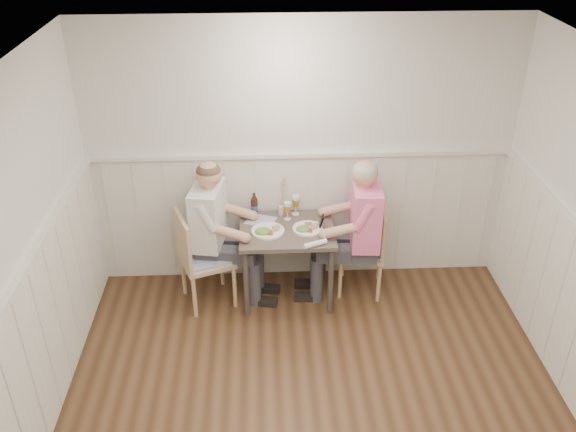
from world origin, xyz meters
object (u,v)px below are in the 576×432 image
object	(u,v)px
beer_bottle	(254,206)
grass_vase	(281,196)
dining_table	(287,238)
man_in_pink	(359,241)
chair_right	(368,247)
diner_cream	(215,242)
chair_left	(200,256)

from	to	relation	value
beer_bottle	grass_vase	world-z (taller)	grass_vase
dining_table	man_in_pink	xyz separation A→B (m)	(0.67, -0.03, -0.04)
chair_right	grass_vase	bearing A→B (deg)	165.56
grass_vase	beer_bottle	bearing A→B (deg)	-176.79
beer_bottle	grass_vase	size ratio (longest dim) A/B	0.56
dining_table	grass_vase	xyz separation A→B (m)	(-0.04, 0.27, 0.30)
diner_cream	chair_right	bearing A→B (deg)	1.04
grass_vase	chair_left	bearing A→B (deg)	-156.01
chair_right	chair_left	xyz separation A→B (m)	(-1.59, -0.13, 0.03)
beer_bottle	dining_table	bearing A→B (deg)	-40.58
grass_vase	man_in_pink	bearing A→B (deg)	-22.42
chair_left	grass_vase	xyz separation A→B (m)	(0.76, 0.34, 0.42)
chair_right	man_in_pink	size ratio (longest dim) A/B	0.63
chair_right	man_in_pink	world-z (taller)	man_in_pink
dining_table	chair_right	xyz separation A→B (m)	(0.78, 0.06, -0.15)
chair_left	grass_vase	world-z (taller)	grass_vase
chair_right	diner_cream	size ratio (longest dim) A/B	0.63
man_in_pink	grass_vase	xyz separation A→B (m)	(-0.72, 0.30, 0.34)
chair_left	chair_right	bearing A→B (deg)	4.63
dining_table	diner_cream	bearing A→B (deg)	177.29
chair_right	diner_cream	bearing A→B (deg)	-178.96
chair_left	man_in_pink	world-z (taller)	man_in_pink
chair_right	chair_left	distance (m)	1.59
man_in_pink	diner_cream	world-z (taller)	man_in_pink
chair_right	grass_vase	distance (m)	0.96
chair_right	chair_left	bearing A→B (deg)	-175.37
diner_cream	man_in_pink	bearing A→B (deg)	-2.45
chair_left	man_in_pink	bearing A→B (deg)	1.72
dining_table	beer_bottle	xyz separation A→B (m)	(-0.30, 0.26, 0.21)
chair_right	diner_cream	xyz separation A→B (m)	(-1.45, -0.03, 0.11)
chair_right	grass_vase	world-z (taller)	grass_vase
beer_bottle	man_in_pink	bearing A→B (deg)	-16.15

